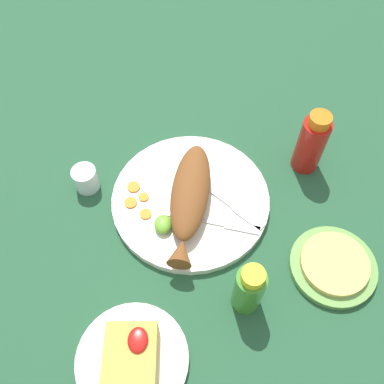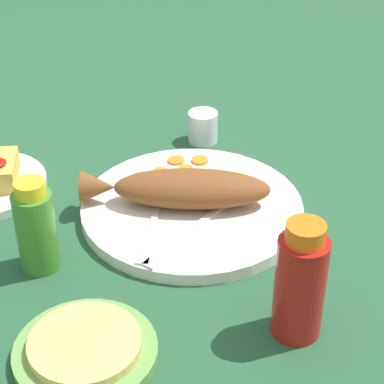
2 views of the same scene
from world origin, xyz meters
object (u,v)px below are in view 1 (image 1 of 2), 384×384
at_px(fork_far, 221,223).
at_px(tortilla_plate, 334,266).
at_px(hot_sauce_bottle_green, 251,289).
at_px(main_plate, 192,200).
at_px(fork_near, 232,205).
at_px(side_plate_fries, 134,359).
at_px(fried_fish, 191,197).
at_px(salt_cup, 87,180).
at_px(hot_sauce_bottle_red, 313,143).

bearing_deg(fork_far, tortilla_plate, -9.43).
relative_size(hot_sauce_bottle_green, tortilla_plate, 0.80).
xyz_separation_m(main_plate, fork_near, (-0.02, -0.08, 0.01)).
height_order(side_plate_fries, tortilla_plate, same).
xyz_separation_m(main_plate, fork_far, (-0.06, -0.06, 0.01)).
relative_size(fried_fish, fork_near, 1.88).
relative_size(fork_near, fork_far, 0.80).
height_order(fried_fish, side_plate_fries, fried_fish).
xyz_separation_m(salt_cup, side_plate_fries, (-0.35, -0.12, -0.02)).
relative_size(side_plate_fries, tortilla_plate, 1.16).
xyz_separation_m(fried_fish, fork_near, (-0.00, -0.08, -0.02)).
xyz_separation_m(fried_fish, side_plate_fries, (-0.30, 0.10, -0.04)).
distance_m(main_plate, hot_sauce_bottle_green, 0.24).
xyz_separation_m(hot_sauce_bottle_red, side_plate_fries, (-0.41, 0.35, -0.06)).
xyz_separation_m(main_plate, salt_cup, (0.04, 0.22, 0.01)).
distance_m(fried_fish, fork_near, 0.09).
distance_m(fork_near, salt_cup, 0.30).
xyz_separation_m(main_plate, tortilla_plate, (-0.15, -0.27, -0.00)).
bearing_deg(hot_sauce_bottle_red, fork_near, 124.48).
relative_size(hot_sauce_bottle_green, salt_cup, 2.44).
xyz_separation_m(main_plate, hot_sauce_bottle_green, (-0.21, -0.10, 0.05)).
height_order(main_plate, fork_far, fork_far).
height_order(hot_sauce_bottle_green, tortilla_plate, hot_sauce_bottle_green).
distance_m(side_plate_fries, tortilla_plate, 0.40).
relative_size(fork_near, hot_sauce_bottle_green, 1.13).
distance_m(main_plate, fork_near, 0.08).
distance_m(hot_sauce_bottle_red, hot_sauce_bottle_green, 0.34).
relative_size(fork_far, tortilla_plate, 1.13).
bearing_deg(hot_sauce_bottle_green, fried_fish, 27.04).
xyz_separation_m(salt_cup, tortilla_plate, (-0.19, -0.48, -0.02)).
relative_size(main_plate, salt_cup, 6.03).
bearing_deg(side_plate_fries, tortilla_plate, -65.83).
xyz_separation_m(hot_sauce_bottle_red, hot_sauce_bottle_green, (-0.31, 0.15, -0.01)).
height_order(fork_near, salt_cup, salt_cup).
relative_size(hot_sauce_bottle_green, side_plate_fries, 0.69).
distance_m(fork_far, tortilla_plate, 0.23).
bearing_deg(tortilla_plate, side_plate_fries, 114.17).
height_order(salt_cup, side_plate_fries, salt_cup).
distance_m(fork_near, fork_far, 0.05).
xyz_separation_m(fried_fish, tortilla_plate, (-0.13, -0.27, -0.04)).
xyz_separation_m(fork_near, fork_far, (-0.04, 0.02, 0.00)).
bearing_deg(hot_sauce_bottle_red, main_plate, 111.11).
relative_size(hot_sauce_bottle_red, tortilla_plate, 0.93).
distance_m(hot_sauce_bottle_green, salt_cup, 0.41).
bearing_deg(hot_sauce_bottle_red, fried_fish, 113.77).
height_order(main_plate, salt_cup, salt_cup).
bearing_deg(salt_cup, fork_near, -101.45).
bearing_deg(fork_far, side_plate_fries, -109.10).
relative_size(fried_fish, tortilla_plate, 1.70).
bearing_deg(main_plate, hot_sauce_bottle_green, -155.02).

